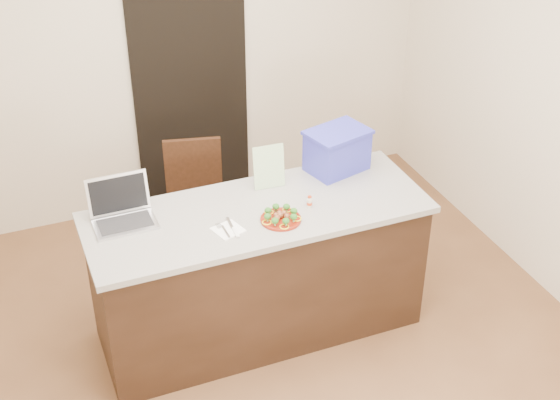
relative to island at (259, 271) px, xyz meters
name	(u,v)px	position (x,y,z in m)	size (l,w,h in m)	color
ground	(274,352)	(0.00, -0.25, -0.46)	(4.00, 4.00, 0.00)	brown
room_shell	(272,122)	(0.00, -0.25, 1.16)	(4.00, 4.00, 4.00)	white
doorway	(191,85)	(0.10, 1.73, 0.54)	(0.90, 0.02, 2.00)	black
island	(259,271)	(0.00, 0.00, 0.00)	(2.06, 0.76, 0.92)	black
plate	(281,219)	(0.09, -0.16, 0.47)	(0.24, 0.24, 0.02)	maroon
meatballs	(280,215)	(0.09, -0.15, 0.49)	(0.09, 0.08, 0.04)	brown
broccoli	(281,214)	(0.09, -0.16, 0.50)	(0.21, 0.21, 0.04)	#1D5015
pepper_rings	(281,218)	(0.09, -0.16, 0.48)	(0.23, 0.23, 0.01)	yellow
napkin	(228,230)	(-0.23, -0.14, 0.46)	(0.15, 0.15, 0.01)	white
fork	(224,229)	(-0.25, -0.13, 0.47)	(0.03, 0.16, 0.00)	#BCBBC0
knife	(234,229)	(-0.20, -0.16, 0.47)	(0.03, 0.21, 0.01)	white
yogurt_bottle	(309,202)	(0.30, -0.08, 0.49)	(0.03, 0.03, 0.07)	beige
laptop	(122,209)	(-0.76, 0.20, 0.53)	(0.36, 0.28, 0.25)	silver
leaflet	(269,167)	(0.16, 0.22, 0.60)	(0.20, 0.00, 0.28)	white
blue_box	(337,150)	(0.64, 0.26, 0.60)	(0.44, 0.37, 0.28)	#3134B1
chair	(199,194)	(-0.11, 0.93, 0.06)	(0.49, 0.49, 0.91)	#381D10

